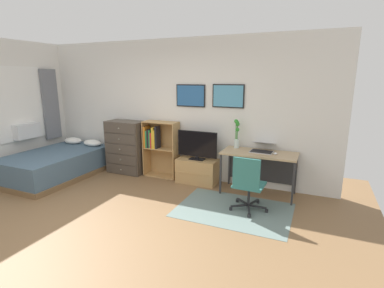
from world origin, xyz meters
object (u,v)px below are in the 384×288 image
Objects in this scene: bed at (57,164)px; laptop at (263,147)px; tv_stand at (197,171)px; television at (197,146)px; bamboo_vase at (237,134)px; office_chair at (248,183)px; bookshelf at (158,144)px; desk at (260,159)px; computer_mouse at (275,154)px; dresser at (126,147)px.

laptop is at bearing 11.88° from bed.
television reaches higher than tv_stand.
bed is 3.94× the size of bamboo_vase.
office_chair is at bearing -89.42° from laptop.
bookshelf is 1.65m from bamboo_vase.
tv_stand is at bearing -3.45° from bookshelf.
desk is at bearing 11.44° from bed.
computer_mouse is at bearing -3.61° from television.
dresser is 1.27× the size of office_chair.
office_chair is at bearing -23.58° from bookshelf.
computer_mouse is at bearing -27.49° from laptop.
bed is 4.08m from laptop.
dresser reaches higher than bed.
bookshelf is (0.72, 0.07, 0.11)m from dresser.
bookshelf is at bearing 178.18° from desk.
television is (2.76, 0.80, 0.47)m from bed.
laptop is (0.03, 0.04, 0.20)m from desk.
office_chair is at bearing -110.64° from computer_mouse.
bed is 2.10m from bookshelf.
television is at bearing -171.74° from bamboo_vase.
bookshelf reaches higher than bed.
laptop is (2.09, -0.03, 0.15)m from bookshelf.
office_chair is at bearing -35.20° from television.
bamboo_vase reaches higher than television.
television is 1.44m from computer_mouse.
bamboo_vase is (1.61, 0.03, 0.34)m from bookshelf.
dresser is 2.38m from bamboo_vase.
television is 0.91× the size of office_chair.
computer_mouse reaches higher than bed.
desk is (3.93, 0.81, 0.34)m from bed.
desk is 2.93× the size of laptop.
computer_mouse is at bearing -15.35° from bamboo_vase.
television is at bearing -179.48° from desk.
tv_stand is 1.45m from office_chair.
dresser is 2.57× the size of laptop.
bamboo_vase is (0.72, 0.08, 0.76)m from tv_stand.
desk is at bearing 0.52° from television.
bed is at bearing -177.99° from office_chair.
bamboo_vase reaches higher than tv_stand.
bookshelf reaches higher than computer_mouse.
television is 0.63× the size of desk.
television is at bearing 15.93° from bed.
dresser is 1.40× the size of television.
bamboo_vase is (3.48, 0.90, 0.74)m from bed.
dresser is at bearing -179.47° from tv_stand.
dresser is 0.97× the size of bookshelf.
computer_mouse is at bearing -20.81° from desk.
bookshelf reaches higher than desk.
bookshelf is at bearing 176.55° from tv_stand.
computer_mouse is (0.27, 0.73, 0.30)m from office_chair.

